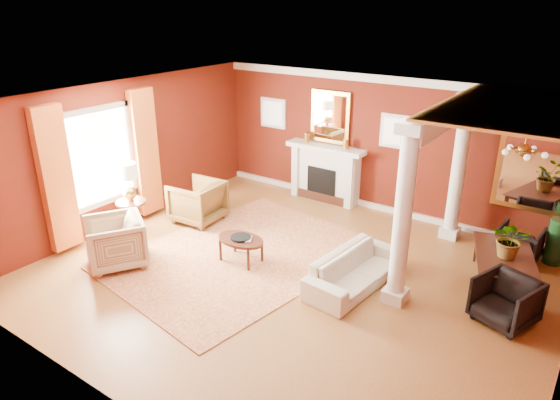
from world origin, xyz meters
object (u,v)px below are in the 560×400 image
Objects in this scene: side_table at (129,187)px; dining_table at (505,261)px; sofa at (356,265)px; armchair_leopard at (197,200)px; coffee_table at (241,241)px; armchair_stripe at (115,240)px.

side_table is 0.93× the size of dining_table.
dining_table is at bearing -48.99° from sofa.
armchair_leopard is 1.07× the size of coffee_table.
sofa is 1.24× the size of dining_table.
armchair_stripe is at bearing -142.11° from coffee_table.
coffee_table is 2.56m from side_table.
coffee_table is at bearing 7.09° from side_table.
armchair_stripe reaches higher than coffee_table.
armchair_stripe is 1.08× the size of coffee_table.
sofa is 1.34× the size of side_table.
sofa reaches higher than coffee_table.
armchair_leopard is 0.99× the size of armchair_stripe.
side_table reaches higher than armchair_leopard.
armchair_stripe is (-3.71, -1.76, 0.10)m from sofa.
side_table is at bearing 105.38° from sofa.
sofa is at bearing 12.22° from coffee_table.
dining_table is (6.44, 2.11, -0.53)m from side_table.
coffee_table is at bearing 97.21° from dining_table.
armchair_stripe is 1.37m from side_table.
side_table reaches higher than dining_table.
side_table is 6.80m from dining_table.
armchair_stripe reaches higher than armchair_leopard.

